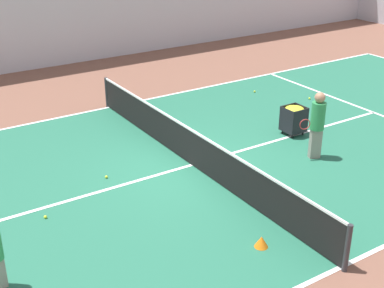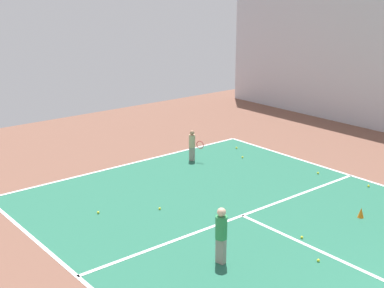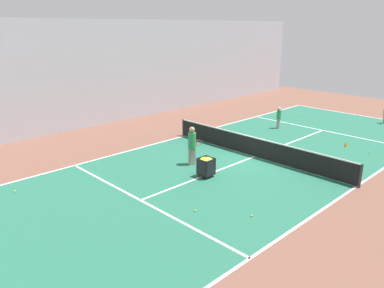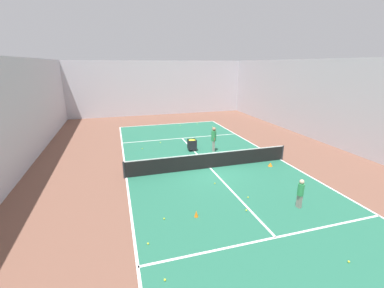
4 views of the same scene
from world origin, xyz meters
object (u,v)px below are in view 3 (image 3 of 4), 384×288
at_px(training_cone_0, 210,136).
at_px(tennis_net, 255,147).
at_px(coach_at_net, 192,143).
at_px(ball_cart, 206,163).
at_px(training_cone_1, 346,144).
at_px(child_midcourt, 279,116).

bearing_deg(training_cone_0, tennis_net, 167.93).
distance_m(coach_at_net, ball_cart, 1.60).
distance_m(ball_cart, training_cone_1, 8.44).
bearing_deg(training_cone_1, coach_at_net, 64.01).
relative_size(tennis_net, child_midcourt, 7.62).
distance_m(tennis_net, training_cone_1, 5.24).
height_order(child_midcourt, ball_cart, child_midcourt).
bearing_deg(training_cone_0, ball_cart, 131.42).
distance_m(tennis_net, training_cone_0, 3.73).
xyz_separation_m(tennis_net, coach_at_net, (1.33, 2.87, 0.51)).
distance_m(child_midcourt, training_cone_0, 4.76).
relative_size(coach_at_net, training_cone_0, 6.54).
distance_m(child_midcourt, training_cone_1, 4.58).
bearing_deg(training_cone_1, training_cone_0, 33.06).
bearing_deg(training_cone_1, tennis_net, 63.28).
height_order(coach_at_net, child_midcourt, coach_at_net).
height_order(coach_at_net, training_cone_0, coach_at_net).
bearing_deg(coach_at_net, tennis_net, -4.37).
distance_m(tennis_net, ball_cart, 3.46).
height_order(ball_cart, training_cone_0, ball_cart).
bearing_deg(coach_at_net, child_midcourt, 26.16).
height_order(ball_cart, training_cone_1, ball_cart).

